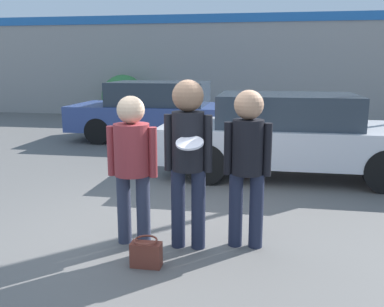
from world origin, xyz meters
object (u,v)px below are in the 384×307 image
at_px(person_middle_with_frisbee, 188,149).
at_px(parked_car_near, 290,134).
at_px(handbag, 146,253).
at_px(shrub, 123,97).
at_px(parked_car_far, 162,111).
at_px(person_right, 247,156).
at_px(person_left, 132,158).

bearing_deg(person_middle_with_frisbee, parked_car_near, 69.98).
height_order(parked_car_near, handbag, parked_car_near).
bearing_deg(shrub, parked_car_far, -59.03).
relative_size(person_right, shrub, 1.10).
xyz_separation_m(parked_car_far, shrub, (-2.42, 4.03, 0.03)).
xyz_separation_m(person_left, person_middle_with_frisbee, (0.61, -0.00, 0.11)).
bearing_deg(person_middle_with_frisbee, handbag, -121.70).
bearing_deg(person_middle_with_frisbee, shrub, 112.31).
distance_m(person_left, parked_car_far, 6.51).
xyz_separation_m(parked_car_far, handbag, (1.53, -6.91, -0.61)).
height_order(person_middle_with_frisbee, parked_car_far, person_middle_with_frisbee).
bearing_deg(person_left, handbag, -61.46).
distance_m(person_left, person_right, 1.22).
bearing_deg(shrub, person_right, -64.60).
relative_size(person_middle_with_frisbee, parked_car_far, 0.39).
distance_m(person_middle_with_frisbee, person_right, 0.63).
bearing_deg(parked_car_near, person_left, -118.77).
bearing_deg(handbag, person_right, 35.18).
bearing_deg(person_right, shrub, 115.40).
relative_size(person_right, parked_car_near, 0.38).
relative_size(parked_car_near, shrub, 2.90).
bearing_deg(handbag, parked_car_near, 68.25).
bearing_deg(handbag, person_left, 118.54).
height_order(person_right, shrub, person_right).
xyz_separation_m(person_middle_with_frisbee, handbag, (-0.32, -0.52, -0.95)).
height_order(person_right, parked_car_far, person_right).
height_order(person_left, parked_car_near, person_left).
bearing_deg(parked_car_near, handbag, -111.75).
distance_m(parked_car_far, shrub, 4.70).
bearing_deg(person_left, shrub, 109.40).
xyz_separation_m(parked_car_near, handbag, (-1.53, -3.83, -0.60)).
relative_size(person_middle_with_frisbee, parked_car_near, 0.40).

